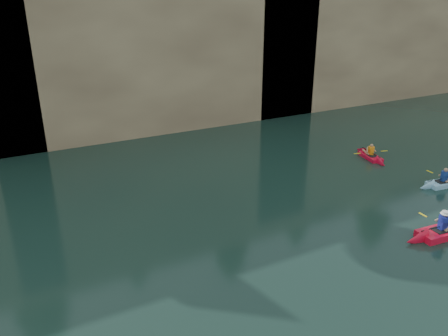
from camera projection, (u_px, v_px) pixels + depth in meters
name	position (u px, v px, depth m)	size (l,w,h in m)	color
ground	(389.00, 326.00, 13.14)	(160.00, 160.00, 0.00)	black
cliff	(113.00, 38.00, 35.58)	(70.00, 16.00, 12.00)	tan
cliff_slab_center	(170.00, 50.00, 30.48)	(24.00, 2.40, 11.40)	tan
cliff_slab_east	(377.00, 47.00, 39.44)	(26.00, 2.40, 9.84)	tan
sea_cave_center	(91.00, 120.00, 28.85)	(3.50, 1.00, 3.20)	black
sea_cave_east	(269.00, 90.00, 34.69)	(5.00, 1.00, 4.50)	black
main_kayaker	(442.00, 232.00, 17.98)	(3.80, 2.52, 1.39)	red
kayaker_ltblue_near	(443.00, 183.00, 22.73)	(3.16, 2.40, 1.22)	#8CC9EA
kayaker_red_far	(370.00, 156.00, 26.56)	(2.22, 3.17, 1.14)	red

